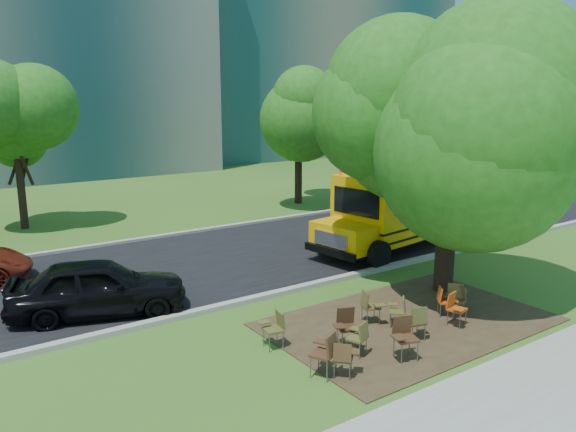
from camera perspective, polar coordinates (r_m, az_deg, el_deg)
ground at (r=14.37m, az=7.90°, el=-10.89°), size 160.00×160.00×0.00m
sidewalk at (r=11.61m, az=25.69°, el=-17.90°), size 60.00×4.00×0.04m
dirt_patch at (r=14.70m, az=12.17°, el=-10.46°), size 7.00×4.50×0.03m
asphalt_road at (r=19.76m, az=-5.96°, el=-4.29°), size 80.00×8.00×0.04m
kerb_near at (r=16.51m, az=0.81°, el=-7.39°), size 80.00×0.25×0.14m
kerb_far at (r=23.30m, az=-10.84°, el=-1.75°), size 80.00×0.25×0.14m
building_right at (r=58.39m, az=0.03°, el=19.01°), size 30.00×16.00×25.00m
bg_tree_2 at (r=26.00m, az=-25.98°, el=7.92°), size 4.80×4.80×6.62m
bg_tree_3 at (r=29.16m, az=1.09°, el=11.08°), size 5.60×5.60×7.84m
bg_tree_4 at (r=33.79m, az=13.35°, el=9.75°), size 5.00×5.00×6.85m
main_tree at (r=16.23m, az=16.45°, el=9.82°), size 7.20×7.20×8.68m
school_bus at (r=23.30m, az=15.14°, el=2.02°), size 11.92×4.11×2.86m
chair_0 at (r=11.64m, az=3.88°, el=-13.41°), size 0.64×0.76×0.94m
chair_1 at (r=11.64m, az=5.71°, el=-13.96°), size 0.68×0.54×0.79m
chair_2 at (r=12.56m, az=7.25°, el=-11.91°), size 0.55×0.61×0.80m
chair_3 at (r=12.56m, az=11.68°, el=-11.62°), size 0.75×0.59×0.96m
chair_4 at (r=13.52m, az=13.01°, el=-10.18°), size 0.66×0.52×0.86m
chair_5 at (r=14.59m, az=16.61°, el=-8.76°), size 0.57×0.60×0.84m
chair_6 at (r=15.24m, az=16.67°, el=-7.91°), size 0.47×0.54×0.81m
chair_7 at (r=15.39m, az=16.68°, el=-7.61°), size 0.73×0.58×0.85m
chair_8 at (r=12.87m, az=-1.36°, el=-11.04°), size 0.50×0.62×0.86m
chair_9 at (r=12.99m, az=5.90°, el=-10.78°), size 0.72×0.57×0.89m
chair_10 at (r=14.24m, az=8.28°, el=-8.85°), size 0.53×0.67×0.85m
chair_11 at (r=14.20m, az=11.24°, el=-9.21°), size 0.53×0.67×0.78m
chair_12 at (r=15.07m, az=15.59°, el=-8.12°), size 0.54×0.68×0.79m
black_car at (r=15.37m, az=-18.73°, el=-6.87°), size 4.77×3.12×1.51m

